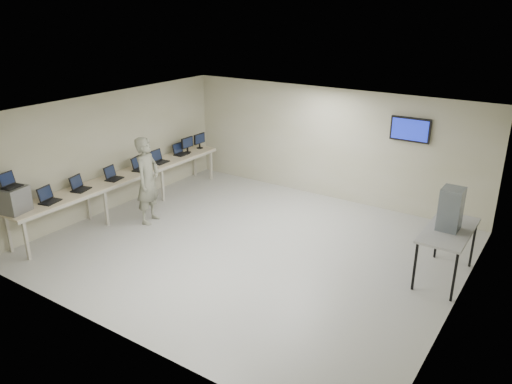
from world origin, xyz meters
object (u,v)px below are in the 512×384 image
Objects in this scene: workbench at (126,177)px; soldier at (148,180)px; equipment_box at (14,200)px; side_table at (448,233)px.

workbench is 3.03× the size of soldier.
soldier is at bearing 56.82° from equipment_box.
side_table is at bearing -94.16° from soldier.
soldier is (1.00, 2.56, -0.16)m from equipment_box.
workbench is at bearing 76.91° from equipment_box.
workbench is at bearing -172.50° from side_table.
soldier is at bearing -169.66° from side_table.
equipment_box reaches higher than workbench.
workbench is 2.77m from equipment_box.
side_table is (7.19, 0.95, 0.07)m from workbench.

